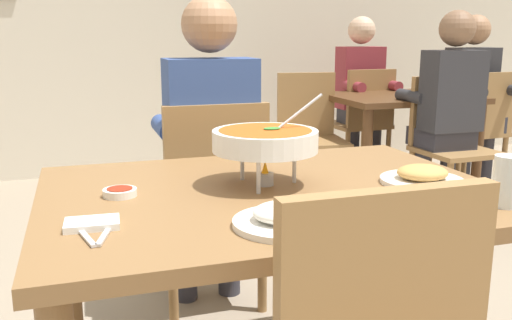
% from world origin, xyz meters
% --- Properties ---
extents(dining_table_main, '(1.26, 0.93, 0.74)m').
position_xyz_m(dining_table_main, '(0.00, 0.00, 0.63)').
color(dining_table_main, brown).
rests_on(dining_table_main, ground_plane).
extents(chair_diner_main, '(0.44, 0.44, 0.90)m').
position_xyz_m(chair_diner_main, '(-0.00, 0.75, 0.51)').
color(chair_diner_main, olive).
rests_on(chair_diner_main, ground_plane).
extents(diner_main, '(0.40, 0.45, 1.31)m').
position_xyz_m(diner_main, '(0.00, 0.79, 0.75)').
color(diner_main, '#2D2D38').
rests_on(diner_main, ground_plane).
extents(curry_bowl, '(0.33, 0.30, 0.26)m').
position_xyz_m(curry_bowl, '(-0.01, 0.04, 0.87)').
color(curry_bowl, silver).
rests_on(curry_bowl, dining_table_main).
extents(rice_plate, '(0.24, 0.24, 0.06)m').
position_xyz_m(rice_plate, '(-0.08, -0.31, 0.76)').
color(rice_plate, white).
rests_on(rice_plate, dining_table_main).
extents(appetizer_plate, '(0.24, 0.24, 0.06)m').
position_xyz_m(appetizer_plate, '(0.43, -0.08, 0.76)').
color(appetizer_plate, white).
rests_on(appetizer_plate, dining_table_main).
extents(sauce_dish, '(0.09, 0.09, 0.02)m').
position_xyz_m(sauce_dish, '(-0.41, 0.05, 0.75)').
color(sauce_dish, white).
rests_on(sauce_dish, dining_table_main).
extents(napkin_folded, '(0.12, 0.09, 0.02)m').
position_xyz_m(napkin_folded, '(-0.49, -0.18, 0.75)').
color(napkin_folded, white).
rests_on(napkin_folded, dining_table_main).
extents(fork_utensil, '(0.05, 0.17, 0.01)m').
position_xyz_m(fork_utensil, '(-0.51, -0.23, 0.74)').
color(fork_utensil, silver).
rests_on(fork_utensil, dining_table_main).
extents(spoon_utensil, '(0.06, 0.17, 0.01)m').
position_xyz_m(spoon_utensil, '(-0.46, -0.23, 0.74)').
color(spoon_utensil, silver).
rests_on(spoon_utensil, dining_table_main).
extents(drink_glass, '(0.07, 0.07, 0.13)m').
position_xyz_m(drink_glass, '(0.50, -0.34, 0.80)').
color(drink_glass, silver).
rests_on(drink_glass, dining_table_main).
extents(dining_table_far, '(1.00, 0.80, 0.74)m').
position_xyz_m(dining_table_far, '(1.72, 2.09, 0.61)').
color(dining_table_far, '#51331C').
rests_on(dining_table_far, ground_plane).
extents(chair_bg_left, '(0.47, 0.47, 0.90)m').
position_xyz_m(chair_bg_left, '(2.33, 1.98, 0.51)').
color(chair_bg_left, olive).
rests_on(chair_bg_left, ground_plane).
extents(chair_bg_middle, '(0.46, 0.46, 0.90)m').
position_xyz_m(chair_bg_middle, '(1.68, 2.56, 0.51)').
color(chair_bg_middle, olive).
rests_on(chair_bg_middle, ground_plane).
extents(chair_bg_right, '(0.46, 0.46, 0.90)m').
position_xyz_m(chair_bg_right, '(1.76, 1.58, 0.51)').
color(chair_bg_right, olive).
rests_on(chair_bg_right, ground_plane).
extents(chair_bg_corner, '(0.49, 0.49, 0.90)m').
position_xyz_m(chair_bg_corner, '(1.04, 2.16, 0.51)').
color(chair_bg_corner, olive).
rests_on(chair_bg_corner, ground_plane).
extents(patron_bg_left, '(0.40, 0.45, 1.31)m').
position_xyz_m(patron_bg_left, '(2.33, 2.06, 0.75)').
color(patron_bg_left, '#2D2D38').
rests_on(patron_bg_left, ground_plane).
extents(patron_bg_middle, '(0.40, 0.45, 1.31)m').
position_xyz_m(patron_bg_middle, '(1.71, 2.65, 0.75)').
color(patron_bg_middle, '#2D2D38').
rests_on(patron_bg_middle, ground_plane).
extents(patron_bg_right, '(0.40, 0.45, 1.31)m').
position_xyz_m(patron_bg_right, '(1.72, 1.55, 0.75)').
color(patron_bg_right, '#2D2D38').
rests_on(patron_bg_right, ground_plane).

